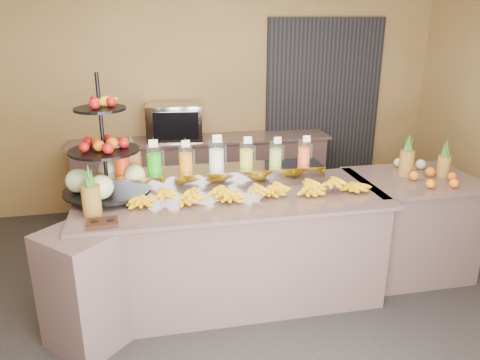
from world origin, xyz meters
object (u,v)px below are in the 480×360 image
object	(u,v)px
banana_heap	(251,187)
oven_warmer	(174,122)
fruit_stand	(112,167)
right_fruit_pile	(429,171)
condiment_caddy	(103,223)
pitcher_tray	(217,177)

from	to	relation	value
banana_heap	oven_warmer	distance (m)	2.06
fruit_stand	right_fruit_pile	size ratio (longest dim) A/B	2.26
banana_heap	condiment_caddy	bearing A→B (deg)	-164.01
condiment_caddy	oven_warmer	xyz separation A→B (m)	(0.67, 2.33, 0.20)
pitcher_tray	condiment_caddy	xyz separation A→B (m)	(-0.91, -0.66, -0.06)
banana_heap	condiment_caddy	distance (m)	1.18
banana_heap	fruit_stand	size ratio (longest dim) A/B	1.95
pitcher_tray	right_fruit_pile	xyz separation A→B (m)	(1.87, -0.24, -0.00)
right_fruit_pile	condiment_caddy	bearing A→B (deg)	-171.35
banana_heap	condiment_caddy	size ratio (longest dim) A/B	9.24
condiment_caddy	right_fruit_pile	size ratio (longest dim) A/B	0.48
pitcher_tray	right_fruit_pile	bearing A→B (deg)	-7.25
right_fruit_pile	oven_warmer	bearing A→B (deg)	137.84
banana_heap	oven_warmer	xyz separation A→B (m)	(-0.47, 2.00, 0.13)
condiment_caddy	right_fruit_pile	distance (m)	2.81
fruit_stand	right_fruit_pile	distance (m)	2.73
pitcher_tray	oven_warmer	world-z (taller)	oven_warmer
pitcher_tray	right_fruit_pile	size ratio (longest dim) A/B	4.25
banana_heap	condiment_caddy	world-z (taller)	banana_heap
condiment_caddy	pitcher_tray	bearing A→B (deg)	35.98
pitcher_tray	banana_heap	size ratio (longest dim) A/B	0.96
right_fruit_pile	fruit_stand	bearing A→B (deg)	176.90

